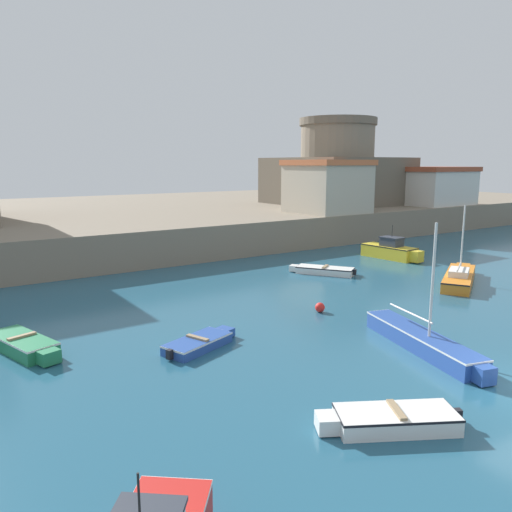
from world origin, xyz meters
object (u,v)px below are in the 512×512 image
dinghy_white_3 (323,270)px  sailboat_blue_4 (423,341)px  motorboat_yellow_8 (391,250)px  dinghy_green_1 (24,344)px  sailboat_orange_2 (459,277)px  harbor_shed_mid_row (435,186)px  mooring_buoy (320,307)px  fortress (337,172)px  harbor_shed_near_wharf (327,186)px  dinghy_white_6 (392,419)px  dinghy_blue_7 (199,342)px

dinghy_white_3 → sailboat_blue_4: bearing=-115.6°
motorboat_yellow_8 → dinghy_green_1: bearing=-168.9°
sailboat_orange_2 → harbor_shed_mid_row: bearing=40.0°
motorboat_yellow_8 → harbor_shed_mid_row: harbor_shed_mid_row is taller
sailboat_orange_2 → harbor_shed_mid_row: (20.96, 17.57, 4.32)m
sailboat_blue_4 → harbor_shed_mid_row: harbor_shed_mid_row is taller
dinghy_white_3 → mooring_buoy: bearing=-132.7°
dinghy_white_3 → fortress: size_ratio=0.32×
sailboat_blue_4 → motorboat_yellow_8: size_ratio=1.34×
sailboat_orange_2 → harbor_shed_near_wharf: (4.96, 17.49, 4.67)m
dinghy_white_6 → harbor_shed_near_wharf: (21.46, 26.60, 4.80)m
dinghy_green_1 → sailboat_orange_2: sailboat_orange_2 is taller
harbor_shed_near_wharf → dinghy_white_6: bearing=-128.9°
dinghy_blue_7 → harbor_shed_near_wharf: bearing=38.5°
sailboat_orange_2 → dinghy_blue_7: sailboat_orange_2 is taller
dinghy_white_3 → harbor_shed_mid_row: bearing=22.9°
dinghy_white_3 → fortress: bearing=45.4°
sailboat_blue_4 → dinghy_blue_7: bearing=144.2°
dinghy_white_3 → harbor_shed_near_wharf: size_ratio=0.61×
harbor_shed_mid_row → sailboat_orange_2: bearing=-140.0°
fortress → harbor_shed_near_wharf: (-8.00, -7.33, -1.07)m
fortress → dinghy_white_3: bearing=-134.6°
dinghy_green_1 → fortress: 43.36m
harbor_shed_near_wharf → dinghy_blue_7: bearing=-141.5°
dinghy_white_3 → dinghy_blue_7: 14.95m
motorboat_yellow_8 → mooring_buoy: size_ratio=10.43×
sailboat_orange_2 → dinghy_green_1: bearing=173.8°
harbor_shed_mid_row → dinghy_blue_7: bearing=-154.8°
dinghy_white_3 → dinghy_white_6: size_ratio=1.05×
harbor_shed_mid_row → harbor_shed_near_wharf: bearing=-179.7°
sailboat_blue_4 → fortress: fortress is taller
sailboat_blue_4 → mooring_buoy: sailboat_blue_4 is taller
sailboat_blue_4 → harbor_shed_near_wharf: 28.65m
sailboat_orange_2 → dinghy_white_6: 18.85m
dinghy_blue_7 → harbor_shed_mid_row: 43.30m
dinghy_green_1 → dinghy_white_3: 19.22m
dinghy_green_1 → dinghy_blue_7: bearing=-30.0°
motorboat_yellow_8 → fortress: (10.09, 17.02, 5.52)m
dinghy_white_3 → dinghy_white_6: (-11.49, -15.71, 0.02)m
harbor_shed_near_wharf → harbor_shed_mid_row: (16.00, 0.08, -0.34)m
sailboat_orange_2 → dinghy_blue_7: size_ratio=1.87×
dinghy_green_1 → sailboat_orange_2: size_ratio=0.62×
harbor_shed_near_wharf → harbor_shed_mid_row: 16.00m
mooring_buoy → dinghy_white_3: bearing=47.3°
dinghy_white_6 → harbor_shed_mid_row: bearing=35.5°
dinghy_white_3 → sailboat_orange_2: bearing=-52.8°
dinghy_white_3 → motorboat_yellow_8: (7.88, 1.21, 0.37)m
dinghy_white_6 → dinghy_blue_7: size_ratio=1.09×
dinghy_blue_7 → fortress: fortress is taller
dinghy_white_3 → motorboat_yellow_8: size_ratio=0.81×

